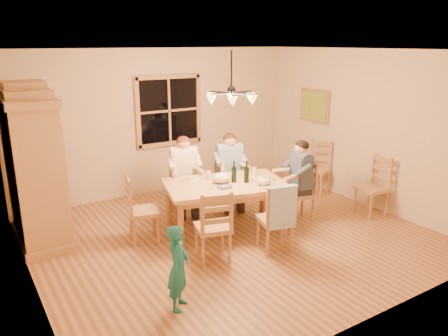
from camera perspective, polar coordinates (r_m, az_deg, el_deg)
floor at (r=6.65m, az=0.88°, el=-8.77°), size 5.50×5.50×0.00m
ceiling at (r=6.03m, az=0.99°, el=15.18°), size 5.50×5.00×0.02m
wall_back at (r=8.37m, az=-8.50°, el=5.99°), size 5.50×0.02×2.70m
wall_left at (r=5.28m, az=-24.94°, el=-1.36°), size 0.02×5.00×2.70m
wall_right at (r=8.01m, az=17.72°, el=4.95°), size 0.02×5.00×2.70m
window at (r=8.38m, az=-7.20°, el=7.45°), size 1.30×0.06×1.30m
painting at (r=8.75m, az=11.71°, el=7.94°), size 0.06×0.78×0.64m
chandelier at (r=6.07m, az=0.96°, el=9.30°), size 0.77×0.68×0.71m
armoire at (r=6.71m, az=-23.51°, el=-0.31°), size 0.66×1.40×2.30m
dining_table at (r=6.59m, az=0.20°, el=-2.81°), size 2.00×1.50×0.76m
chair_far_left at (r=7.37m, az=-5.14°, el=-3.73°), size 0.53×0.52×0.99m
chair_far_right at (r=7.57m, az=0.74°, el=-3.12°), size 0.53×0.52×0.99m
chair_near_left at (r=5.86m, az=-1.45°, el=-9.11°), size 0.53×0.52×0.99m
chair_near_right at (r=6.14m, az=6.65°, el=-7.97°), size 0.53×0.52×0.99m
chair_end_left at (r=6.47m, az=-10.39°, el=-6.84°), size 0.52×0.53×0.99m
chair_end_right at (r=7.17m, az=9.70°, el=-4.48°), size 0.52×0.53×0.99m
adult_woman at (r=7.21m, az=-5.25°, el=0.30°), size 0.47×0.50×0.87m
adult_plaid_man at (r=7.41m, az=0.75°, el=0.81°), size 0.47×0.50×0.87m
adult_slate_man at (r=7.00m, az=9.91°, el=-0.36°), size 0.50×0.47×0.87m
towel at (r=5.83m, az=7.54°, el=-5.12°), size 0.39×0.19×0.58m
wine_bottle_a at (r=6.55m, az=1.31°, el=-0.49°), size 0.08×0.08×0.33m
wine_bottle_b at (r=6.56m, az=2.96°, el=-0.50°), size 0.08×0.08×0.33m
plate_woman at (r=6.74m, az=-4.43°, el=-1.46°), size 0.26×0.26×0.02m
plate_plaid at (r=6.94m, az=1.78°, el=-0.88°), size 0.26×0.26×0.02m
plate_slate at (r=6.80m, az=5.41°, el=-1.31°), size 0.26×0.26×0.02m
wine_glass_a at (r=6.71m, az=-2.02°, el=-0.96°), size 0.06×0.06×0.14m
wine_glass_b at (r=6.88m, az=4.03°, el=-0.53°), size 0.06×0.06×0.14m
cap at (r=6.46m, az=5.24°, el=-1.82°), size 0.20×0.20×0.11m
napkin at (r=6.34m, az=0.09°, el=-2.50°), size 0.21×0.18×0.03m
cloth_bundle at (r=6.55m, az=-0.36°, el=-1.31°), size 0.28×0.22×0.15m
child at (r=4.80m, az=-5.98°, el=-12.83°), size 0.41×0.42×0.96m
chair_spare_front at (r=7.72m, az=18.62°, el=-3.61°), size 0.46×0.48×0.99m
chair_spare_back at (r=8.55m, az=11.92°, el=-1.19°), size 0.56×0.57×0.99m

